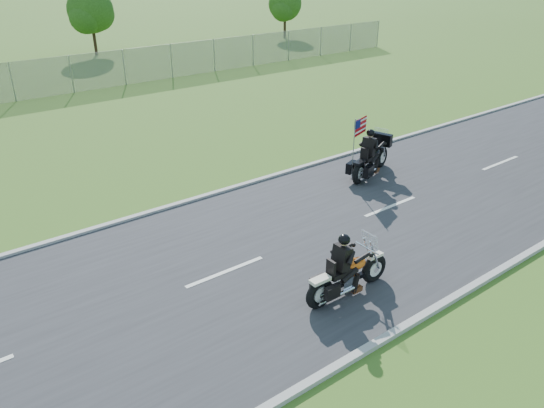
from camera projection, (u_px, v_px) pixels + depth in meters
ground at (289, 248)px, 14.10m from camera, size 420.00×420.00×0.00m
road at (289, 247)px, 14.09m from camera, size 120.00×8.00×0.04m
curb_north at (210, 195)px, 16.98m from camera, size 120.00×0.18×0.12m
curb_south at (409, 325)px, 11.18m from camera, size 120.00×0.18×0.12m
tree_fence_near at (91, 12)px, 37.59m from camera, size 3.52×3.28×4.75m
tree_fence_far at (285, 6)px, 44.97m from camera, size 3.08×2.87×4.20m
motorcycle_lead at (347, 276)px, 11.98m from camera, size 2.44×0.58×1.65m
motorcycle_follow at (371, 159)px, 18.29m from camera, size 2.52×1.25×2.17m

